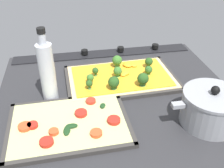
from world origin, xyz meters
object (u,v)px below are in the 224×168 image
(broccoli_pizza, at_px, (122,76))
(cooking_pot, at_px, (211,108))
(baking_tray_back, at_px, (69,125))
(oil_bottle, at_px, (47,71))
(baking_tray_front, at_px, (121,79))
(veggie_pizza_back, at_px, (69,123))

(broccoli_pizza, bearing_deg, cooking_pot, 126.64)
(baking_tray_back, relative_size, oil_bottle, 1.43)
(broccoli_pizza, xyz_separation_m, oil_bottle, (0.25, 0.07, 0.08))
(baking_tray_front, height_order, cooking_pot, cooking_pot)
(baking_tray_front, bearing_deg, veggie_pizza_back, 47.89)
(broccoli_pizza, height_order, oil_bottle, oil_bottle)
(baking_tray_front, height_order, broccoli_pizza, broccoli_pizza)
(oil_bottle, bearing_deg, broccoli_pizza, -165.42)
(baking_tray_back, height_order, oil_bottle, oil_bottle)
(baking_tray_back, bearing_deg, veggie_pizza_back, 107.47)
(cooking_pot, relative_size, oil_bottle, 0.98)
(cooking_pot, height_order, oil_bottle, oil_bottle)
(baking_tray_front, relative_size, oil_bottle, 1.66)
(baking_tray_back, bearing_deg, cooking_pot, 172.31)
(cooking_pot, bearing_deg, baking_tray_front, -53.42)
(veggie_pizza_back, bearing_deg, cooking_pot, 172.54)
(baking_tray_back, xyz_separation_m, cooking_pot, (-0.40, 0.05, 0.05))
(cooking_pot, bearing_deg, oil_bottle, -24.14)
(veggie_pizza_back, relative_size, cooking_pot, 1.36)
(baking_tray_front, bearing_deg, cooking_pot, 126.58)
(oil_bottle, bearing_deg, baking_tray_front, -164.63)
(oil_bottle, bearing_deg, cooking_pot, 155.86)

